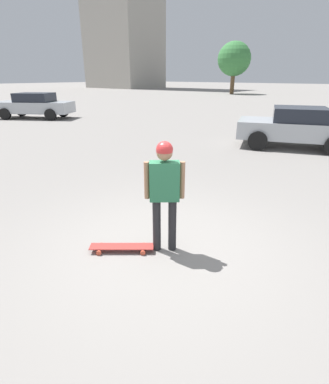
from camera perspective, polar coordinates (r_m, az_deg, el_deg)
The scene contains 6 objects.
ground_plane at distance 4.71m, azimuth 0.00°, elevation -10.78°, with size 220.00×220.00×0.00m, color gray.
person at distance 4.25m, azimuth 0.00°, elevation 1.30°, with size 0.46×0.43×1.68m.
skateboard at distance 4.67m, azimuth -8.15°, elevation -10.33°, with size 0.86×0.76×0.09m.
car_parked_near at distance 12.20m, azimuth 23.72°, elevation 11.32°, with size 4.42×3.20×1.45m.
car_parked_far at distance 20.97m, azimuth -23.54°, elevation 14.92°, with size 4.86×4.01×1.52m.
tree_distant at distance 47.60m, azimuth 13.14°, elevation 23.43°, with size 4.67×4.67×7.08m.
Camera 1 is at (2.55, -3.07, 2.50)m, focal length 28.00 mm.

